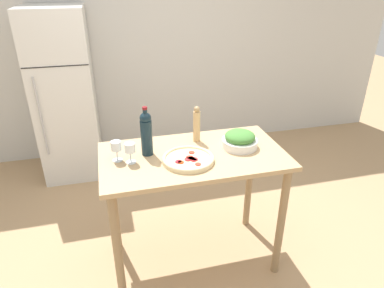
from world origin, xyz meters
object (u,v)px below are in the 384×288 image
object	(u,v)px
refrigerator	(65,95)
salad_bowl	(240,140)
wine_bottle	(146,133)
wine_glass_far	(116,147)
pepper_mill	(197,125)
wine_glass_near	(130,149)
homemade_pizza	(188,159)

from	to	relation	value
refrigerator	salad_bowl	bearing A→B (deg)	-52.35
wine_bottle	wine_glass_far	world-z (taller)	wine_bottle
wine_glass_far	pepper_mill	size ratio (longest dim) A/B	0.51
wine_bottle	pepper_mill	distance (m)	0.40
wine_glass_near	pepper_mill	world-z (taller)	pepper_mill
refrigerator	salad_bowl	distance (m)	2.14
refrigerator	pepper_mill	bearing A→B (deg)	-55.67
refrigerator	wine_bottle	distance (m)	1.78
homemade_pizza	wine_bottle	bearing A→B (deg)	145.57
refrigerator	wine_bottle	world-z (taller)	refrigerator
wine_bottle	wine_glass_near	distance (m)	0.16
wine_glass_far	homemade_pizza	distance (m)	0.47
wine_glass_far	wine_bottle	bearing A→B (deg)	10.89
wine_glass_near	wine_glass_far	bearing A→B (deg)	149.67
refrigerator	homemade_pizza	size ratio (longest dim) A/B	5.19
wine_glass_near	wine_glass_far	xyz separation A→B (m)	(-0.08, 0.05, -0.00)
wine_glass_near	salad_bowl	size ratio (longest dim) A/B	0.55
wine_glass_far	homemade_pizza	bearing A→B (deg)	-15.97
wine_bottle	wine_glass_far	size ratio (longest dim) A/B	2.47
refrigerator	homemade_pizza	distance (m)	2.02
refrigerator	homemade_pizza	xyz separation A→B (m)	(0.90, -1.81, 0.07)
homemade_pizza	wine_glass_near	bearing A→B (deg)	167.71
wine_glass_near	refrigerator	bearing A→B (deg)	107.33
refrigerator	salad_bowl	size ratio (longest dim) A/B	7.08
wine_glass_far	salad_bowl	size ratio (longest dim) A/B	0.55
pepper_mill	homemade_pizza	distance (m)	0.33
wine_bottle	pepper_mill	bearing A→B (deg)	17.23
salad_bowl	pepper_mill	bearing A→B (deg)	147.09
refrigerator	wine_glass_near	bearing A→B (deg)	-72.67
pepper_mill	wine_bottle	bearing A→B (deg)	-162.77
refrigerator	wine_glass_near	size ratio (longest dim) A/B	12.90
wine_bottle	wine_glass_near	size ratio (longest dim) A/B	2.47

